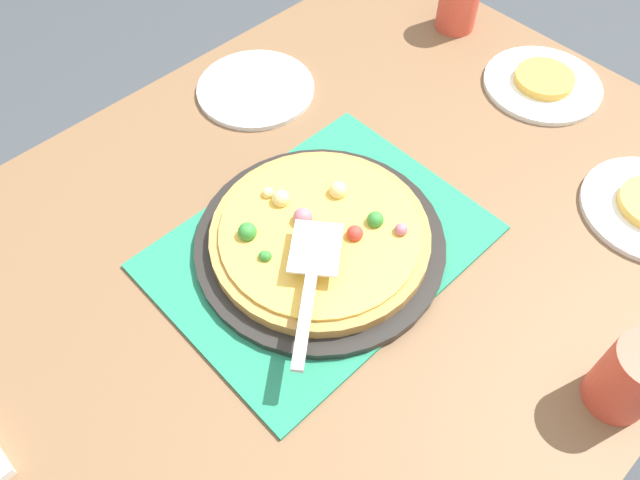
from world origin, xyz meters
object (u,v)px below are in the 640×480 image
object	(u,v)px
pizza	(320,234)
pizza_server	(311,277)
served_slice_left	(544,79)
plate_near_left	(542,84)
cup_near	(459,0)
pizza_pan	(320,243)
cup_far	(631,378)
plate_side	(256,89)

from	to	relation	value
pizza	pizza_server	size ratio (longest dim) A/B	1.61
pizza	served_slice_left	xyz separation A→B (m)	(-0.56, 0.02, -0.02)
plate_near_left	cup_near	world-z (taller)	cup_near
pizza_pan	plate_near_left	xyz separation A→B (m)	(-0.56, 0.02, -0.01)
plate_near_left	pizza_server	size ratio (longest dim) A/B	1.07
pizza_pan	cup_far	bearing A→B (deg)	104.29
plate_side	pizza_pan	bearing A→B (deg)	64.78
pizza_pan	pizza_server	distance (m)	0.11
served_slice_left	pizza_server	distance (m)	0.64
plate_side	cup_near	distance (m)	0.45
pizza	pizza_pan	bearing A→B (deg)	77.99
pizza_pan	plate_near_left	distance (m)	0.56
pizza	cup_near	size ratio (longest dim) A/B	2.75
plate_side	cup_far	bearing A→B (deg)	86.22
served_slice_left	cup_far	xyz separation A→B (m)	(0.45, 0.42, 0.04)
pizza	cup_far	world-z (taller)	cup_far
cup_near	pizza_server	bearing A→B (deg)	22.56
pizza	served_slice_left	size ratio (longest dim) A/B	3.00
pizza_pan	plate_side	distance (m)	0.38
pizza	pizza_server	world-z (taller)	pizza_server
pizza_pan	served_slice_left	xyz separation A→B (m)	(-0.56, 0.02, 0.01)
plate_side	cup_far	size ratio (longest dim) A/B	1.83
served_slice_left	plate_side	bearing A→B (deg)	-42.40
cup_far	pizza_pan	bearing A→B (deg)	-75.71
pizza	plate_near_left	bearing A→B (deg)	177.82
pizza_pan	plate_side	bearing A→B (deg)	-115.22
pizza_pan	plate_side	xyz separation A→B (m)	(-0.16, -0.35, -0.01)
pizza_pan	plate_side	world-z (taller)	pizza_pan
served_slice_left	pizza_server	size ratio (longest dim) A/B	0.54
plate_side	pizza_server	size ratio (longest dim) A/B	1.07
pizza_server	served_slice_left	bearing A→B (deg)	-176.25
pizza_server	cup_far	bearing A→B (deg)	116.53
pizza	plate_side	xyz separation A→B (m)	(-0.16, -0.34, -0.03)
plate_near_left	cup_far	bearing A→B (deg)	42.62
pizza_pan	served_slice_left	world-z (taller)	served_slice_left
plate_near_left	cup_near	size ratio (longest dim) A/B	1.83
served_slice_left	pizza_server	xyz separation A→B (m)	(0.64, 0.04, 0.05)
cup_near	cup_far	world-z (taller)	same
cup_near	pizza_pan	bearing A→B (deg)	19.98
pizza_pan	cup_near	xyz separation A→B (m)	(-0.59, -0.22, 0.05)
served_slice_left	plate_near_left	bearing A→B (deg)	-90.00
pizza_pan	pizza	world-z (taller)	pizza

